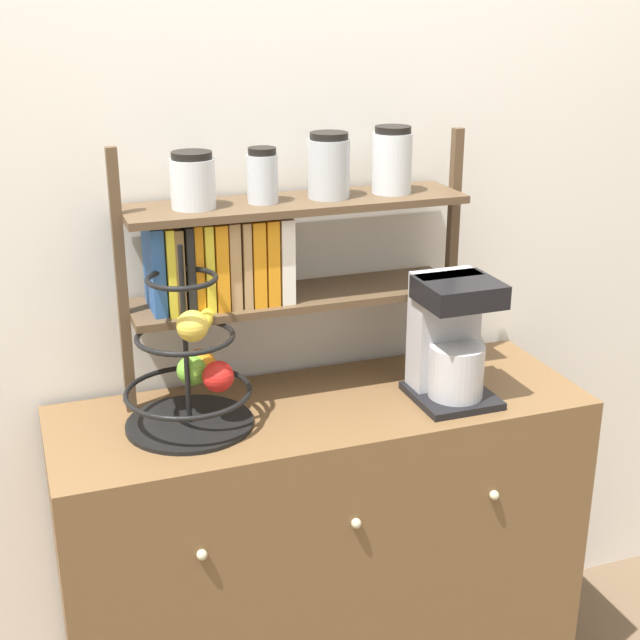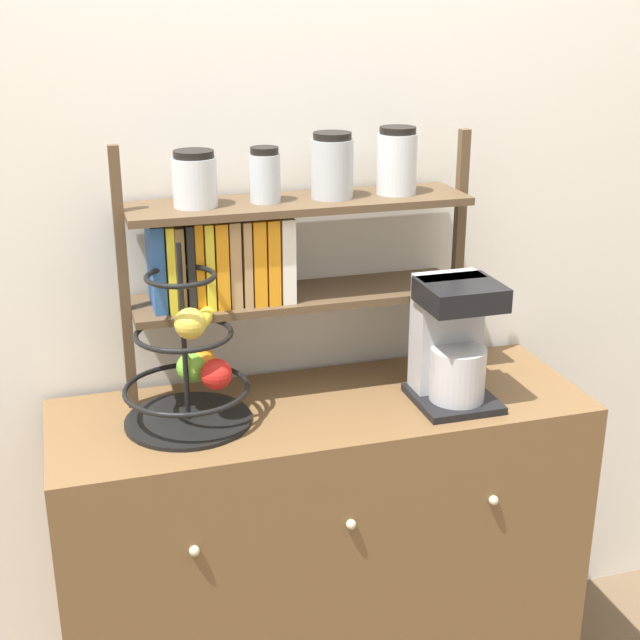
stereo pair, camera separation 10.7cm
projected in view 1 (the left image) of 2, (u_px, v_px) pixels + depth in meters
name	position (u px, v px, depth m)	size (l,w,h in m)	color
wall_back	(286.00, 211.00, 2.23)	(7.00, 0.05, 2.60)	silver
sideboard	(322.00, 560.00, 2.30)	(1.29, 0.46, 0.88)	brown
coffee_maker	(451.00, 339.00, 2.14)	(0.19, 0.20, 0.31)	black
fruit_stand	(193.00, 369.00, 2.00)	(0.29, 0.29, 0.43)	black
shelf_hutch	(266.00, 236.00, 2.09)	(0.86, 0.20, 0.64)	brown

